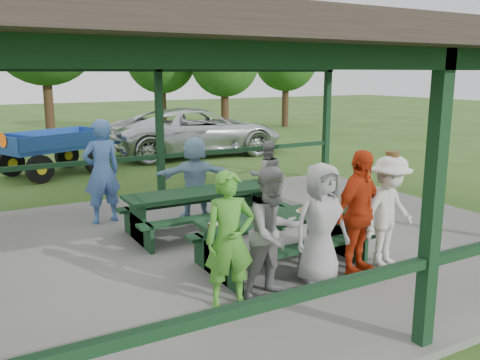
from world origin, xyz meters
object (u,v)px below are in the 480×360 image
pickup_truck (197,132)px  spectator_lblue (195,178)px  spectator_blue (102,171)px  picnic_table_near (280,234)px  contestant_green (230,240)px  picnic_table_far (205,205)px  contestant_grey_mid (321,224)px  farm_trailer (54,152)px  contestant_red (359,213)px  spectator_grey (267,175)px  contestant_grey_left (273,233)px  contestant_white_fedora (389,211)px

pickup_truck → spectator_lblue: bearing=158.9°
spectator_lblue → spectator_blue: spectator_blue is taller
picnic_table_near → contestant_green: bearing=-147.3°
picnic_table_far → pickup_truck: 9.28m
pickup_truck → contestant_grey_mid: bearing=167.2°
picnic_table_far → spectator_blue: bearing=134.5°
contestant_grey_mid → farm_trailer: size_ratio=0.43×
picnic_table_near → contestant_red: (0.73, -0.83, 0.41)m
picnic_table_near → spectator_grey: size_ratio=1.71×
picnic_table_near → spectator_blue: 3.87m
contestant_grey_mid → spectator_lblue: contestant_grey_mid is taller
spectator_blue → spectator_grey: size_ratio=1.36×
contestant_red → spectator_blue: (-2.43, 4.28, 0.10)m
spectator_grey → pickup_truck: size_ratio=0.24×
spectator_blue → farm_trailer: (0.10, 5.79, -0.41)m
picnic_table_near → contestant_grey_left: size_ratio=1.47×
contestant_grey_mid → contestant_white_fedora: (1.23, -0.00, 0.00)m
contestant_green → contestant_white_fedora: size_ratio=0.98×
spectator_lblue → pickup_truck: size_ratio=0.27×
contestant_red → picnic_table_far: bearing=92.8°
picnic_table_far → spectator_lblue: (0.21, 0.85, 0.32)m
spectator_blue → pickup_truck: 8.74m
picnic_table_far → farm_trailer: farm_trailer is taller
spectator_blue → picnic_table_near: bearing=109.1°
contestant_grey_left → spectator_grey: 4.19m
spectator_grey → contestant_white_fedora: bearing=106.7°
contestant_grey_mid → spectator_blue: (-1.80, 4.24, 0.16)m
picnic_table_near → spectator_grey: 3.09m
spectator_grey → contestant_grey_left: bearing=77.9°
spectator_lblue → contestant_red: bearing=120.4°
contestant_grey_mid → contestant_red: 0.63m
contestant_green → spectator_lblue: (1.22, 3.68, -0.03)m
picnic_table_near → picnic_table_far: (-0.28, 2.00, 0.01)m
contestant_white_fedora → spectator_grey: (0.14, 3.51, -0.11)m
spectator_lblue → contestant_green: bearing=89.8°
contestant_grey_left → spectator_grey: contestant_grey_left is taller
contestant_green → contestant_grey_mid: size_ratio=1.02×
contestant_grey_left → spectator_blue: spectator_blue is taller
contestant_green → contestant_grey_mid: (1.39, 0.03, -0.01)m
contestant_grey_mid → spectator_grey: bearing=72.8°
contestant_grey_mid → spectator_lblue: size_ratio=1.02×
contestant_green → contestant_white_fedora: 2.62m
contestant_green → picnic_table_near: bearing=47.0°
contestant_green → farm_trailer: (-0.30, 10.06, -0.27)m
spectator_lblue → farm_trailer: (-1.52, 6.39, -0.24)m
contestant_green → picnic_table_far: bearing=84.5°
picnic_table_far → farm_trailer: 7.36m
picnic_table_far → pickup_truck: bearing=66.0°
contestant_white_fedora → spectator_lblue: (-1.40, 3.65, -0.02)m
spectator_lblue → picnic_table_near: bearing=109.6°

